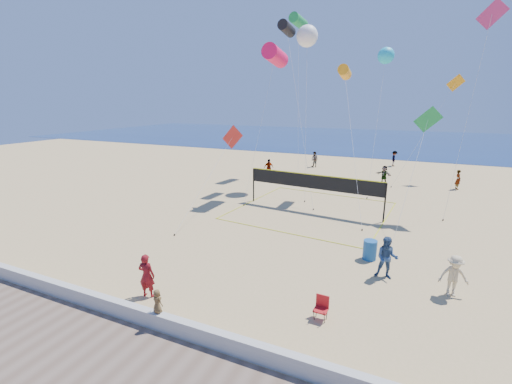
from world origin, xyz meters
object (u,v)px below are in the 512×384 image
at_px(camp_chair, 322,306).
at_px(trash_barrel, 370,250).
at_px(woman, 147,276).
at_px(volleyball_net, 313,186).

relative_size(camp_chair, trash_barrel, 0.99).
height_order(woman, camp_chair, woman).
bearing_deg(camp_chair, woman, -165.93).
relative_size(woman, trash_barrel, 1.84).
bearing_deg(trash_barrel, woman, -137.44).
xyz_separation_m(camp_chair, trash_barrel, (1.02, 5.63, -0.00)).
distance_m(trash_barrel, volleyball_net, 7.94).
height_order(trash_barrel, volleyball_net, volleyball_net).
distance_m(camp_chair, volleyball_net, 12.58).
bearing_deg(woman, trash_barrel, -149.28).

